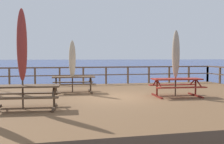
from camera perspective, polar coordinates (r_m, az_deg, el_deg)
ground_plane at (r=11.48m, az=0.98°, el=-8.35°), size 600.00×600.00×0.00m
wooden_deck at (r=11.42m, az=0.98°, el=-6.81°), size 15.89×11.21×0.63m
railing_waterside_far at (r=16.62m, az=-3.66°, el=-0.10°), size 15.69×0.10×1.09m
picnic_table_mid_centre at (r=12.82m, az=-8.14°, el=-1.83°), size 2.04×1.50×0.78m
picnic_table_back_left at (r=11.75m, az=13.47°, el=-2.31°), size 2.19×1.59×0.78m
picnic_table_mid_right at (r=9.04m, az=-17.99°, el=-3.95°), size 2.32×1.60×0.78m
patio_umbrella_tall_back_left at (r=12.82m, az=-8.39°, el=2.66°), size 0.32×0.32×2.47m
patio_umbrella_tall_front at (r=11.68m, az=13.33°, el=3.64°), size 0.32×0.32×2.80m
patio_umbrella_short_back at (r=9.02m, az=-18.50°, el=5.36°), size 0.32×0.32×3.20m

